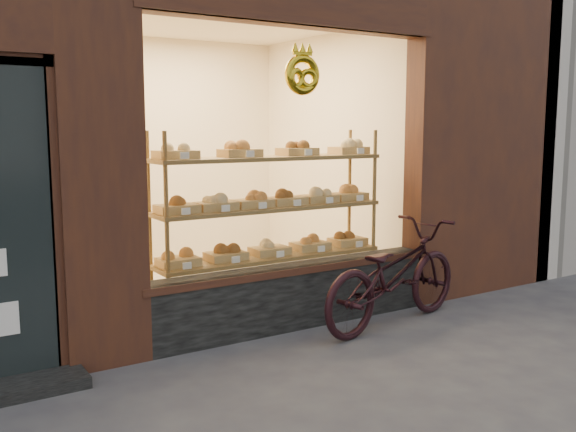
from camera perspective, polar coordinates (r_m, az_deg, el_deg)
display_shelf at (r=5.85m, az=-1.65°, el=-0.57°), size 2.20×0.45×1.70m
bicycle at (r=5.68m, az=9.34°, el=-5.13°), size 1.82×0.92×0.91m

